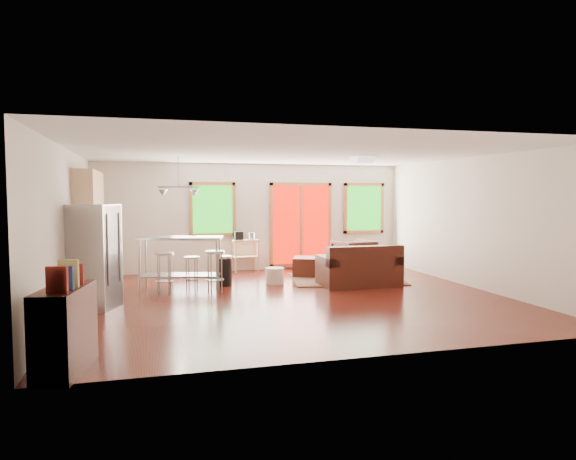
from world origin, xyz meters
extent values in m
cube|color=#3A0E0A|center=(0.00, 0.00, -0.01)|extent=(7.50, 7.00, 0.02)
cube|color=silver|center=(0.00, 0.00, 2.61)|extent=(7.50, 7.00, 0.02)
cube|color=beige|center=(0.00, 3.51, 1.30)|extent=(7.50, 0.02, 2.60)
cube|color=beige|center=(-3.76, 0.00, 1.30)|extent=(0.02, 7.00, 2.60)
cube|color=beige|center=(3.76, 0.00, 1.30)|extent=(0.02, 7.00, 2.60)
cube|color=beige|center=(0.00, -3.51, 1.30)|extent=(7.50, 0.02, 2.60)
cube|color=#125E0F|center=(-1.00, 3.46, 1.50)|extent=(0.94, 0.02, 1.14)
cube|color=#A55B34|center=(-1.00, 3.46, 2.11)|extent=(1.10, 0.05, 0.08)
cube|color=#A55B34|center=(-1.00, 3.46, 0.89)|extent=(1.10, 0.05, 0.08)
cube|color=#A55B34|center=(-1.51, 3.46, 1.50)|extent=(0.08, 0.05, 1.30)
cube|color=#A55B34|center=(-0.49, 3.46, 1.50)|extent=(0.08, 0.05, 1.30)
cube|color=#C10C01|center=(1.20, 3.46, 1.10)|extent=(1.44, 0.02, 1.94)
cube|color=#A55B34|center=(1.20, 3.46, 2.11)|extent=(1.60, 0.05, 0.08)
cube|color=#A55B34|center=(1.20, 3.46, 0.09)|extent=(1.60, 0.05, 0.08)
cube|color=#A55B34|center=(0.44, 3.46, 1.10)|extent=(0.08, 0.05, 2.10)
cube|color=#A55B34|center=(1.96, 3.46, 1.10)|extent=(0.08, 0.05, 2.10)
cube|color=#A55B34|center=(1.20, 3.46, 1.10)|extent=(0.08, 0.05, 1.94)
cube|color=#125E0F|center=(2.90, 3.46, 1.50)|extent=(0.94, 0.02, 1.14)
cube|color=#A55B34|center=(2.90, 3.46, 2.11)|extent=(1.10, 0.05, 0.08)
cube|color=#A55B34|center=(2.90, 3.46, 0.89)|extent=(1.10, 0.05, 0.08)
cube|color=#A55B34|center=(2.39, 3.46, 1.50)|extent=(0.08, 0.05, 1.30)
cube|color=#A55B34|center=(3.41, 3.46, 1.50)|extent=(0.08, 0.05, 1.30)
cube|color=#4A5937|center=(1.66, 1.57, 0.01)|extent=(2.60, 2.15, 0.02)
cube|color=black|center=(1.64, 0.82, 0.22)|extent=(1.58, 0.90, 0.44)
cube|color=black|center=(1.63, 0.48, 0.64)|extent=(1.58, 0.22, 0.40)
cube|color=black|center=(0.95, 0.83, 0.53)|extent=(0.22, 0.89, 0.17)
cube|color=black|center=(2.32, 0.82, 0.53)|extent=(0.22, 0.89, 0.17)
cube|color=black|center=(1.29, 0.88, 0.50)|extent=(0.66, 0.58, 0.13)
cube|color=black|center=(1.98, 0.87, 0.50)|extent=(0.66, 0.58, 0.13)
cube|color=#3A1A11|center=(2.02, 1.68, 0.40)|extent=(1.21, 0.94, 0.04)
cube|color=#3A1A11|center=(1.52, 1.61, 0.19)|extent=(0.08, 0.08, 0.38)
cube|color=#3A1A11|center=(2.36, 1.32, 0.19)|extent=(0.08, 0.08, 0.38)
cube|color=#3A1A11|center=(1.67, 2.05, 0.19)|extent=(0.08, 0.08, 0.38)
cube|color=#3A1A11|center=(2.51, 1.76, 0.19)|extent=(0.08, 0.08, 0.38)
imported|color=black|center=(2.23, 2.54, 0.43)|extent=(0.97, 0.93, 0.85)
cube|color=black|center=(0.99, 2.23, 0.21)|extent=(0.84, 0.84, 0.43)
cylinder|color=silver|center=(0.03, 1.46, 0.17)|extent=(0.42, 0.42, 0.33)
imported|color=silver|center=(1.77, 1.93, 0.50)|extent=(0.25, 0.25, 0.19)
sphere|color=#B70E13|center=(1.79, 1.96, 0.65)|extent=(0.09, 0.09, 0.07)
sphere|color=#B70E13|center=(1.75, 1.90, 0.67)|extent=(0.09, 0.09, 0.07)
sphere|color=#B70E13|center=(1.75, 1.97, 0.70)|extent=(0.09, 0.09, 0.07)
imported|color=maroon|center=(1.96, 1.80, 0.56)|extent=(0.24, 0.08, 0.32)
cube|color=tan|center=(-3.45, 1.70, 0.45)|extent=(0.60, 2.20, 0.90)
cube|color=black|center=(-3.45, 1.70, 0.92)|extent=(0.64, 2.24, 0.04)
cube|color=tan|center=(-3.57, 1.70, 1.95)|extent=(0.36, 2.20, 0.70)
cylinder|color=#B7BABC|center=(-3.45, 1.20, 1.03)|extent=(0.12, 0.12, 0.18)
cube|color=black|center=(-3.45, 2.10, 1.04)|extent=(0.22, 0.18, 0.20)
cube|color=#B7BABC|center=(-3.35, -0.03, 0.85)|extent=(0.88, 0.87, 1.70)
cube|color=gray|center=(-3.04, -0.16, 0.85)|extent=(0.25, 0.58, 1.66)
cylinder|color=gray|center=(-3.10, -0.36, 0.99)|extent=(0.03, 0.03, 1.13)
cylinder|color=gray|center=(-2.95, 0.03, 0.99)|extent=(0.03, 0.03, 1.13)
cube|color=#B7BABC|center=(-1.89, 1.39, 1.01)|extent=(1.73, 1.02, 0.04)
cube|color=gray|center=(-1.89, 1.39, 0.27)|extent=(1.61, 0.91, 0.03)
cylinder|color=gray|center=(-2.66, 1.32, 0.49)|extent=(0.05, 0.05, 0.99)
cylinder|color=gray|center=(-1.23, 0.97, 0.49)|extent=(0.05, 0.05, 0.99)
cylinder|color=gray|center=(-2.55, 1.80, 0.49)|extent=(0.05, 0.05, 0.99)
cylinder|color=gray|center=(-1.11, 1.46, 0.49)|extent=(0.05, 0.05, 0.99)
imported|color=silver|center=(-1.62, 1.61, 1.01)|extent=(0.15, 0.13, 0.12)
cylinder|color=#B7BABC|center=(-2.22, 0.96, 0.75)|extent=(0.43, 0.43, 0.04)
cylinder|color=gray|center=(-2.10, 1.04, 0.37)|extent=(0.03, 0.03, 0.73)
cylinder|color=gray|center=(-2.30, 1.07, 0.37)|extent=(0.03, 0.03, 0.73)
cylinder|color=gray|center=(-2.33, 0.88, 0.37)|extent=(0.03, 0.03, 0.73)
cylinder|color=gray|center=(-2.14, 0.84, 0.37)|extent=(0.03, 0.03, 0.73)
cylinder|color=gray|center=(-2.22, 0.96, 0.24)|extent=(0.39, 0.39, 0.02)
cylinder|color=#B7BABC|center=(-1.68, 1.27, 0.63)|extent=(0.39, 0.39, 0.04)
cylinder|color=gray|center=(-1.58, 1.32, 0.31)|extent=(0.03, 0.03, 0.61)
cylinder|color=gray|center=(-1.73, 1.38, 0.31)|extent=(0.03, 0.03, 0.61)
cylinder|color=gray|center=(-1.79, 1.22, 0.31)|extent=(0.03, 0.03, 0.61)
cylinder|color=gray|center=(-1.63, 1.16, 0.31)|extent=(0.03, 0.03, 0.61)
cylinder|color=gray|center=(-1.68, 1.27, 0.20)|extent=(0.36, 0.36, 0.01)
cylinder|color=#B7BABC|center=(-1.28, 0.86, 0.77)|extent=(0.43, 0.43, 0.04)
cylinder|color=gray|center=(-1.20, 0.97, 0.37)|extent=(0.03, 0.03, 0.75)
cylinder|color=gray|center=(-1.40, 0.94, 0.37)|extent=(0.03, 0.03, 0.75)
cylinder|color=gray|center=(-1.37, 0.74, 0.37)|extent=(0.03, 0.03, 0.75)
cylinder|color=gray|center=(-1.17, 0.77, 0.37)|extent=(0.03, 0.03, 0.75)
cylinder|color=gray|center=(-1.28, 0.86, 0.24)|extent=(0.39, 0.39, 0.02)
cylinder|color=black|center=(-1.01, 1.53, 0.28)|extent=(0.41, 0.41, 0.57)
cylinder|color=#B7BABC|center=(-1.01, 1.53, 0.59)|extent=(0.42, 0.42, 0.05)
cube|color=tan|center=(-0.25, 3.31, 0.75)|extent=(0.66, 0.45, 0.04)
cube|color=tan|center=(-0.25, 3.31, 0.36)|extent=(0.62, 0.42, 0.03)
cube|color=tan|center=(-0.51, 3.13, 0.38)|extent=(0.04, 0.04, 0.76)
cube|color=tan|center=(0.04, 3.17, 0.38)|extent=(0.04, 0.04, 0.76)
cube|color=tan|center=(-0.53, 3.45, 0.38)|extent=(0.04, 0.04, 0.76)
cube|color=tan|center=(0.01, 3.49, 0.38)|extent=(0.04, 0.04, 0.76)
cube|color=black|center=(-0.41, 3.30, 0.87)|extent=(0.21, 0.20, 0.20)
cylinder|color=#B7BABC|center=(-0.09, 3.32, 0.85)|extent=(0.16, 0.16, 0.16)
cube|color=#3A1A11|center=(-3.35, -3.10, 0.45)|extent=(0.56, 1.06, 0.89)
cube|color=maroon|center=(-3.35, -3.44, 1.03)|extent=(0.21, 0.09, 0.27)
cube|color=navy|center=(-3.32, -3.27, 1.01)|extent=(0.21, 0.09, 0.25)
cube|color=tan|center=(-3.30, -3.11, 1.04)|extent=(0.21, 0.09, 0.29)
cube|color=maroon|center=(-3.27, -2.95, 1.00)|extent=(0.21, 0.09, 0.22)
cube|color=white|center=(1.60, 0.60, 2.53)|extent=(0.35, 0.35, 0.12)
cylinder|color=gray|center=(-1.90, 1.50, 2.30)|extent=(0.02, 0.02, 0.60)
cube|color=gray|center=(-1.90, 1.50, 2.00)|extent=(0.80, 0.04, 0.03)
cone|color=#B7BABC|center=(-2.20, 1.50, 1.88)|extent=(0.18, 0.18, 0.14)
cone|color=#B7BABC|center=(-1.60, 1.50, 1.88)|extent=(0.18, 0.18, 0.14)
camera|label=1|loc=(-2.49, -8.80, 1.86)|focal=32.00mm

